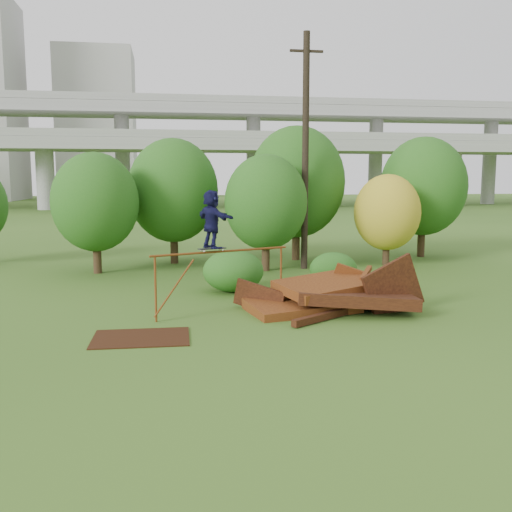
{
  "coord_description": "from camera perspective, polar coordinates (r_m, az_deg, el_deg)",
  "views": [
    {
      "loc": [
        -3.39,
        -14.34,
        3.85
      ],
      "look_at": [
        -0.8,
        2.0,
        1.6
      ],
      "focal_mm": 40.0,
      "sensor_mm": 36.0,
      "label": 1
    }
  ],
  "objects": [
    {
      "name": "tree_4",
      "position": [
        26.01,
        12.99,
        4.26
      ],
      "size": [
        2.94,
        2.94,
        4.05
      ],
      "color": "black",
      "rests_on": "ground"
    },
    {
      "name": "tree_3",
      "position": [
        27.03,
        4.07,
        7.38
      ],
      "size": [
        4.54,
        4.54,
        6.3
      ],
      "color": "black",
      "rests_on": "ground"
    },
    {
      "name": "utility_pole",
      "position": [
        24.39,
        4.96,
        10.39
      ],
      "size": [
        1.4,
        0.28,
        9.82
      ],
      "color": "black",
      "rests_on": "ground"
    },
    {
      "name": "skateboard",
      "position": [
        16.06,
        -4.42,
        0.74
      ],
      "size": [
        0.82,
        0.48,
        0.08
      ],
      "rotation": [
        0.0,
        0.0,
        0.36
      ],
      "color": "black",
      "rests_on": "grind_rail"
    },
    {
      "name": "building_right",
      "position": [
        117.46,
        -15.52,
        12.44
      ],
      "size": [
        14.0,
        14.0,
        28.0
      ],
      "primitive_type": "cube",
      "color": "#9E9E99",
      "rests_on": "ground"
    },
    {
      "name": "freeway_overpass",
      "position": [
        77.6,
        -6.64,
        12.49
      ],
      "size": [
        160.0,
        15.0,
        13.7
      ],
      "color": "gray",
      "rests_on": "ground"
    },
    {
      "name": "shrub_left",
      "position": [
        19.48,
        -2.29,
        -1.5
      ],
      "size": [
        2.09,
        1.93,
        1.45
      ],
      "primitive_type": "ellipsoid",
      "color": "#174D14",
      "rests_on": "ground"
    },
    {
      "name": "tree_1",
      "position": [
        26.11,
        -8.29,
        6.49
      ],
      "size": [
        4.07,
        4.07,
        5.66
      ],
      "color": "black",
      "rests_on": "ground"
    },
    {
      "name": "grind_rail",
      "position": [
        16.25,
        -3.43,
        -0.88
      ],
      "size": [
        4.03,
        1.57,
        1.83
      ],
      "color": "brown",
      "rests_on": "ground"
    },
    {
      "name": "tree_0",
      "position": [
        23.98,
        -15.78,
        5.2
      ],
      "size": [
        3.49,
        3.49,
        4.92
      ],
      "color": "black",
      "rests_on": "ground"
    },
    {
      "name": "shrub_right",
      "position": [
        20.78,
        7.74,
        -1.3
      ],
      "size": [
        1.72,
        1.58,
        1.22
      ],
      "primitive_type": "ellipsoid",
      "color": "#174D14",
      "rests_on": "ground"
    },
    {
      "name": "tree_2",
      "position": [
        23.74,
        0.99,
        5.38
      ],
      "size": [
        3.45,
        3.45,
        4.86
      ],
      "color": "black",
      "rests_on": "ground"
    },
    {
      "name": "tree_5",
      "position": [
        29.28,
        16.39,
        6.68
      ],
      "size": [
        4.18,
        4.18,
        5.88
      ],
      "color": "black",
      "rests_on": "ground"
    },
    {
      "name": "scrap_pile",
      "position": [
        16.87,
        7.71,
        -4.03
      ],
      "size": [
        5.59,
        3.49,
        2.11
      ],
      "color": "#411B0B",
      "rests_on": "ground"
    },
    {
      "name": "ground",
      "position": [
        15.23,
        4.19,
        -6.92
      ],
      "size": [
        240.0,
        240.0,
        0.0
      ],
      "primitive_type": "plane",
      "color": "#2D5116",
      "rests_on": "ground"
    },
    {
      "name": "skater",
      "position": [
        15.98,
        -4.45,
        3.7
      ],
      "size": [
        1.17,
        1.55,
        1.63
      ],
      "primitive_type": "imported",
      "rotation": [
        0.0,
        0.0,
        2.09
      ],
      "color": "#111139",
      "rests_on": "skateboard"
    },
    {
      "name": "flat_plate",
      "position": [
        14.26,
        -11.42,
        -8.02
      ],
      "size": [
        2.36,
        1.71,
        0.03
      ],
      "primitive_type": "cube",
      "rotation": [
        0.0,
        0.0,
        -0.02
      ],
      "color": "black",
      "rests_on": "ground"
    }
  ]
}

